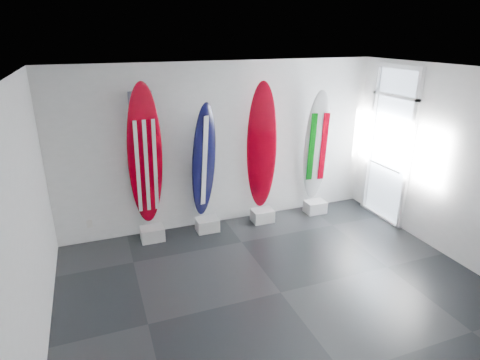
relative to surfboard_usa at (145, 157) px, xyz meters
name	(u,v)px	position (x,y,z in m)	size (l,w,h in m)	color
floor	(281,293)	(1.44, -2.28, -1.50)	(6.00, 6.00, 0.00)	black
ceiling	(290,74)	(1.44, -2.28, 1.50)	(6.00, 6.00, 0.00)	white
wall_back	(223,146)	(1.44, 0.22, 0.00)	(6.00, 6.00, 0.00)	silver
wall_front	(439,316)	(1.44, -4.78, 0.00)	(6.00, 6.00, 0.00)	silver
wall_left	(24,233)	(-1.56, -2.28, 0.00)	(5.00, 5.00, 0.00)	silver
wall_right	(461,168)	(4.44, -2.28, 0.00)	(5.00, 5.00, 0.00)	silver
display_block_usa	(152,234)	(0.00, -0.10, -1.38)	(0.40, 0.30, 0.24)	silver
surfboard_usa	(145,157)	(0.00, 0.00, 0.00)	(0.58, 0.08, 2.55)	#8B000F
display_block_navy	(207,225)	(1.00, -0.10, -1.38)	(0.40, 0.30, 0.24)	silver
surfboard_navy	(204,162)	(1.00, 0.00, -0.19)	(0.49, 0.08, 2.15)	black
display_block_swiss	(262,216)	(2.11, -0.10, -1.38)	(0.40, 0.30, 0.24)	silver
surfboard_swiss	(262,148)	(2.11, 0.00, -0.04)	(0.55, 0.08, 2.44)	#8B000F
display_block_italy	(315,207)	(3.28, -0.10, -1.38)	(0.40, 0.30, 0.24)	silver
surfboard_italy	(317,147)	(3.28, 0.00, -0.15)	(0.51, 0.08, 2.23)	silver
wall_outlet	(90,224)	(-1.01, 0.20, -1.15)	(0.09, 0.02, 0.13)	silver
glass_door	(390,147)	(4.41, -0.73, -0.07)	(0.12, 1.16, 2.85)	white
balcony	(436,184)	(5.74, -0.73, -1.00)	(2.80, 2.20, 1.20)	slate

